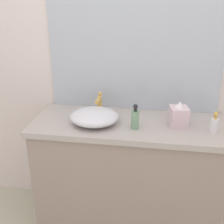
{
  "coord_description": "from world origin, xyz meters",
  "views": [
    {
      "loc": [
        0.22,
        -1.39,
        1.75
      ],
      "look_at": [
        -0.06,
        0.4,
        0.99
      ],
      "focal_mm": 45.33,
      "sensor_mm": 36.0,
      "label": 1
    }
  ],
  "objects": [
    {
      "name": "sink_basin",
      "position": [
        -0.18,
        0.37,
        0.96
      ],
      "size": [
        0.34,
        0.31,
        0.1
      ],
      "primitive_type": "ellipsoid",
      "color": "silver",
      "rests_on": "vanity_counter"
    },
    {
      "name": "soap_dispenser",
      "position": [
        0.62,
        0.36,
        0.97
      ],
      "size": [
        0.05,
        0.05,
        0.15
      ],
      "color": "white",
      "rests_on": "vanity_counter"
    },
    {
      "name": "lotion_bottle",
      "position": [
        0.11,
        0.33,
        0.98
      ],
      "size": [
        0.05,
        0.05,
        0.17
      ],
      "color": "gray",
      "rests_on": "vanity_counter"
    },
    {
      "name": "bathroom_wall_rear",
      "position": [
        0.0,
        0.73,
        1.3
      ],
      "size": [
        6.0,
        0.06,
        2.6
      ],
      "primitive_type": "cube",
      "color": "silver",
      "rests_on": "ground"
    },
    {
      "name": "tissue_box",
      "position": [
        0.4,
        0.41,
        0.98
      ],
      "size": [
        0.14,
        0.14,
        0.18
      ],
      "color": "silver",
      "rests_on": "vanity_counter"
    },
    {
      "name": "vanity_counter",
      "position": [
        0.06,
        0.42,
        0.46
      ],
      "size": [
        1.37,
        0.54,
        0.91
      ],
      "color": "gray",
      "rests_on": "ground"
    },
    {
      "name": "faucet",
      "position": [
        -0.18,
        0.54,
        1.0
      ],
      "size": [
        0.03,
        0.14,
        0.16
      ],
      "color": "gold",
      "rests_on": "vanity_counter"
    },
    {
      "name": "wall_mirror_panel",
      "position": [
        0.06,
        0.69,
        1.39
      ],
      "size": [
        1.28,
        0.01,
        0.97
      ],
      "primitive_type": "cube",
      "color": "#B2BCC6",
      "rests_on": "vanity_counter"
    }
  ]
}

